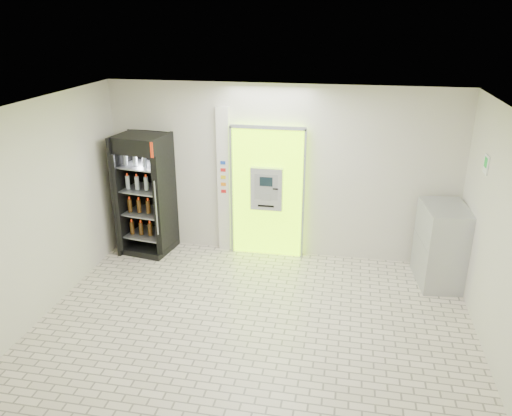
# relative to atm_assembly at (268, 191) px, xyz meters

# --- Properties ---
(ground) EXTENTS (6.00, 6.00, 0.00)m
(ground) POSITION_rel_atm_assembly_xyz_m (0.20, -2.41, -1.17)
(ground) COLOR beige
(ground) RESTS_ON ground
(room_shell) EXTENTS (6.00, 6.00, 6.00)m
(room_shell) POSITION_rel_atm_assembly_xyz_m (0.20, -2.41, 0.67)
(room_shell) COLOR beige
(room_shell) RESTS_ON ground
(atm_assembly) EXTENTS (1.30, 0.24, 2.33)m
(atm_assembly) POSITION_rel_atm_assembly_xyz_m (0.00, 0.00, 0.00)
(atm_assembly) COLOR #9FFF00
(atm_assembly) RESTS_ON ground
(pillar) EXTENTS (0.22, 0.11, 2.60)m
(pillar) POSITION_rel_atm_assembly_xyz_m (-0.78, 0.04, 0.13)
(pillar) COLOR silver
(pillar) RESTS_ON ground
(beverage_cooler) EXTENTS (0.91, 0.85, 2.14)m
(beverage_cooler) POSITION_rel_atm_assembly_xyz_m (-2.13, -0.27, -0.14)
(beverage_cooler) COLOR black
(beverage_cooler) RESTS_ON ground
(steel_cabinet) EXTENTS (0.75, 1.03, 1.29)m
(steel_cabinet) POSITION_rel_atm_assembly_xyz_m (2.87, -0.51, -0.53)
(steel_cabinet) COLOR #ACAEB4
(steel_cabinet) RESTS_ON ground
(exit_sign) EXTENTS (0.02, 0.22, 0.26)m
(exit_sign) POSITION_rel_atm_assembly_xyz_m (3.19, -1.01, 0.95)
(exit_sign) COLOR white
(exit_sign) RESTS_ON room_shell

